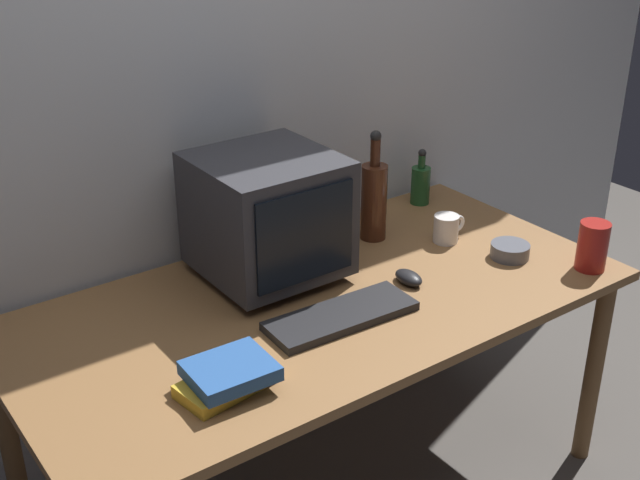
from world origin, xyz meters
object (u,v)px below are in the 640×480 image
at_px(book_stack, 229,376).
at_px(metal_canister, 593,246).
at_px(keyboard, 341,316).
at_px(computer_mouse, 409,278).
at_px(mug, 447,228).
at_px(bottle_tall, 374,199).
at_px(bottle_short, 421,183).
at_px(cd_spindle, 510,251).
at_px(crt_monitor, 267,216).

height_order(book_stack, metal_canister, metal_canister).
height_order(keyboard, computer_mouse, computer_mouse).
xyz_separation_m(book_stack, metal_canister, (1.19, -0.11, 0.04)).
bearing_deg(keyboard, mug, 21.20).
height_order(keyboard, book_stack, book_stack).
bearing_deg(metal_canister, mug, 118.99).
xyz_separation_m(bottle_tall, metal_canister, (0.39, -0.55, -0.06)).
bearing_deg(metal_canister, keyboard, 165.59).
xyz_separation_m(computer_mouse, bottle_short, (0.43, 0.43, 0.06)).
bearing_deg(keyboard, computer_mouse, 12.52).
bearing_deg(cd_spindle, bottle_tall, 125.14).
distance_m(computer_mouse, mug, 0.32).
height_order(mug, metal_canister, metal_canister).
distance_m(crt_monitor, cd_spindle, 0.77).
bearing_deg(computer_mouse, metal_canister, -24.03).
relative_size(keyboard, mug, 3.50).
xyz_separation_m(computer_mouse, mug, (0.29, 0.14, 0.03)).
height_order(computer_mouse, mug, mug).
bearing_deg(cd_spindle, keyboard, 179.22).
bearing_deg(bottle_tall, cd_spindle, -54.86).
height_order(book_stack, cd_spindle, book_stack).
distance_m(computer_mouse, metal_canister, 0.56).
height_order(bottle_tall, mug, bottle_tall).
bearing_deg(crt_monitor, metal_canister, -33.37).
bearing_deg(bottle_tall, metal_canister, -54.71).
xyz_separation_m(book_stack, mug, (0.97, 0.28, 0.01)).
relative_size(mug, metal_canister, 0.80).
xyz_separation_m(crt_monitor, cd_spindle, (0.67, -0.34, -0.17)).
bearing_deg(keyboard, bottle_short, 36.38).
bearing_deg(book_stack, bottle_tall, 29.13).
bearing_deg(computer_mouse, bottle_short, 47.30).
bearing_deg(bottle_tall, crt_monitor, -176.98).
xyz_separation_m(crt_monitor, book_stack, (-0.38, -0.42, -0.16)).
relative_size(crt_monitor, keyboard, 0.93).
bearing_deg(computer_mouse, book_stack, -165.69).
bearing_deg(crt_monitor, computer_mouse, -42.71).
distance_m(keyboard, bottle_short, 0.86).
bearing_deg(mug, bottle_tall, 137.34).
bearing_deg(bottle_tall, mug, -42.66).
distance_m(computer_mouse, cd_spindle, 0.37).
distance_m(bottle_short, cd_spindle, 0.49).
relative_size(bottle_short, metal_canister, 1.35).
relative_size(keyboard, book_stack, 1.72).
xyz_separation_m(bottle_short, cd_spindle, (-0.06, -0.48, -0.05)).
bearing_deg(keyboard, metal_canister, -11.69).
bearing_deg(bottle_short, bottle_tall, -158.56).
relative_size(bottle_tall, book_stack, 1.48).
distance_m(cd_spindle, metal_canister, 0.24).
relative_size(book_stack, metal_canister, 1.63).
bearing_deg(book_stack, mug, 16.33).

